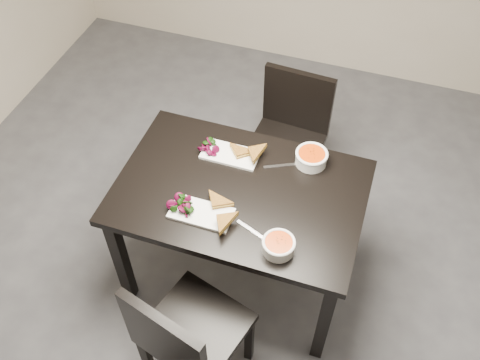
# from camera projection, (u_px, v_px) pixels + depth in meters

# --- Properties ---
(ground) EXTENTS (5.00, 5.00, 0.00)m
(ground) POSITION_uv_depth(u_px,v_px,m) (290.00, 353.00, 2.82)
(ground) COLOR #47474C
(ground) RESTS_ON ground
(room_shell) EXTENTS (5.02, 5.02, 2.81)m
(room_shell) POSITION_uv_depth(u_px,v_px,m) (339.00, 77.00, 1.43)
(room_shell) COLOR beige
(room_shell) RESTS_ON ground
(table) EXTENTS (1.20, 0.80, 0.75)m
(table) POSITION_uv_depth(u_px,v_px,m) (240.00, 202.00, 2.65)
(table) COLOR black
(table) RESTS_ON ground
(chair_near) EXTENTS (0.52, 0.52, 0.85)m
(chair_near) POSITION_uv_depth(u_px,v_px,m) (184.00, 336.00, 2.37)
(chair_near) COLOR black
(chair_near) RESTS_ON ground
(chair_far) EXTENTS (0.45, 0.45, 0.85)m
(chair_far) POSITION_uv_depth(u_px,v_px,m) (290.00, 132.00, 3.22)
(chair_far) COLOR black
(chair_far) RESTS_ON ground
(plate_near) EXTENTS (0.29, 0.15, 0.01)m
(plate_near) POSITION_uv_depth(u_px,v_px,m) (201.00, 213.00, 2.47)
(plate_near) COLOR white
(plate_near) RESTS_ON table
(sandwich_near) EXTENTS (0.18, 0.17, 0.05)m
(sandwich_near) POSITION_uv_depth(u_px,v_px,m) (215.00, 210.00, 2.45)
(sandwich_near) COLOR #9E6921
(sandwich_near) RESTS_ON plate_near
(salad_near) EXTENTS (0.09, 0.08, 0.04)m
(salad_near) POSITION_uv_depth(u_px,v_px,m) (181.00, 204.00, 2.47)
(salad_near) COLOR black
(salad_near) RESTS_ON plate_near
(soup_bowl_near) EXTENTS (0.15, 0.15, 0.07)m
(soup_bowl_near) POSITION_uv_depth(u_px,v_px,m) (279.00, 245.00, 2.32)
(soup_bowl_near) COLOR white
(soup_bowl_near) RESTS_ON table
(cutlery_near) EXTENTS (0.17, 0.08, 0.00)m
(cutlery_near) POSITION_uv_depth(u_px,v_px,m) (253.00, 231.00, 2.42)
(cutlery_near) COLOR silver
(cutlery_near) RESTS_ON table
(plate_far) EXTENTS (0.29, 0.15, 0.01)m
(plate_far) POSITION_uv_depth(u_px,v_px,m) (230.00, 154.00, 2.72)
(plate_far) COLOR white
(plate_far) RESTS_ON table
(sandwich_far) EXTENTS (0.18, 0.18, 0.05)m
(sandwich_far) POSITION_uv_depth(u_px,v_px,m) (241.00, 155.00, 2.67)
(sandwich_far) COLOR #9E6921
(sandwich_far) RESTS_ON plate_far
(salad_far) EXTENTS (0.09, 0.08, 0.04)m
(salad_far) POSITION_uv_depth(u_px,v_px,m) (212.00, 146.00, 2.72)
(salad_far) COLOR black
(salad_far) RESTS_ON plate_far
(soup_bowl_far) EXTENTS (0.16, 0.16, 0.07)m
(soup_bowl_far) POSITION_uv_depth(u_px,v_px,m) (311.00, 157.00, 2.66)
(soup_bowl_far) COLOR white
(soup_bowl_far) RESTS_ON table
(cutlery_far) EXTENTS (0.17, 0.09, 0.00)m
(cutlery_far) POSITION_uv_depth(u_px,v_px,m) (281.00, 166.00, 2.68)
(cutlery_far) COLOR silver
(cutlery_far) RESTS_ON table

